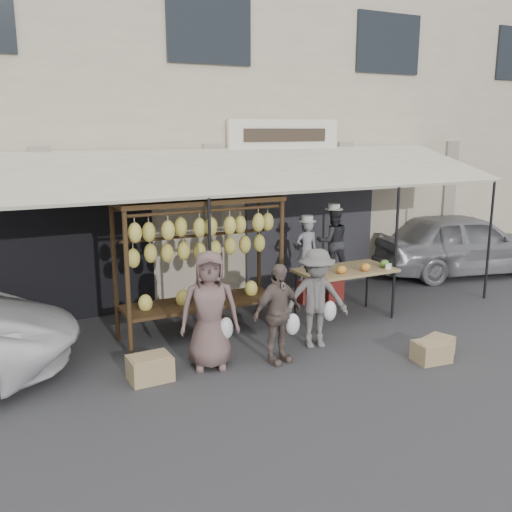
{
  "coord_description": "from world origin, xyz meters",
  "views": [
    {
      "loc": [
        -4.05,
        -6.48,
        3.28
      ],
      "look_at": [
        -0.11,
        1.4,
        1.3
      ],
      "focal_mm": 40.0,
      "sensor_mm": 36.0,
      "label": 1
    }
  ],
  "objects_px": {
    "produce_table": "(346,271)",
    "vendor_right": "(333,242)",
    "customer_left": "(210,310)",
    "crate_near_a": "(431,352)",
    "vendor_left": "(307,250)",
    "sedan": "(462,243)",
    "banana_rack": "(201,241)",
    "customer_right": "(316,298)",
    "crate_near_b": "(438,346)",
    "crate_far": "(150,368)",
    "customer_mid": "(277,314)"
  },
  "relations": [
    {
      "from": "produce_table",
      "to": "vendor_right",
      "type": "bearing_deg",
      "value": 67.57
    },
    {
      "from": "customer_left",
      "to": "crate_near_a",
      "type": "xyz_separation_m",
      "value": [
        2.91,
        -1.24,
        -0.69
      ]
    },
    {
      "from": "vendor_left",
      "to": "sedan",
      "type": "bearing_deg",
      "value": -167.57
    },
    {
      "from": "banana_rack",
      "to": "customer_right",
      "type": "distance_m",
      "value": 1.99
    },
    {
      "from": "vendor_left",
      "to": "crate_near_b",
      "type": "relative_size",
      "value": 2.6
    },
    {
      "from": "vendor_right",
      "to": "crate_near_a",
      "type": "relative_size",
      "value": 2.7
    },
    {
      "from": "customer_right",
      "to": "sedan",
      "type": "bearing_deg",
      "value": 39.28
    },
    {
      "from": "banana_rack",
      "to": "crate_far",
      "type": "distance_m",
      "value": 2.21
    },
    {
      "from": "produce_table",
      "to": "sedan",
      "type": "distance_m",
      "value": 4.48
    },
    {
      "from": "crate_near_a",
      "to": "sedan",
      "type": "xyz_separation_m",
      "value": [
        4.22,
        3.54,
        0.57
      ]
    },
    {
      "from": "customer_left",
      "to": "crate_near_b",
      "type": "distance_m",
      "value": 3.42
    },
    {
      "from": "customer_mid",
      "to": "crate_near_a",
      "type": "xyz_separation_m",
      "value": [
        1.99,
        -0.97,
        -0.58
      ]
    },
    {
      "from": "produce_table",
      "to": "vendor_right",
      "type": "distance_m",
      "value": 1.21
    },
    {
      "from": "banana_rack",
      "to": "crate_far",
      "type": "bearing_deg",
      "value": -135.29
    },
    {
      "from": "customer_mid",
      "to": "crate_near_a",
      "type": "height_order",
      "value": "customer_mid"
    },
    {
      "from": "vendor_left",
      "to": "crate_near_a",
      "type": "relative_size",
      "value": 2.41
    },
    {
      "from": "produce_table",
      "to": "customer_left",
      "type": "bearing_deg",
      "value": -163.61
    },
    {
      "from": "banana_rack",
      "to": "customer_left",
      "type": "relative_size",
      "value": 1.56
    },
    {
      "from": "customer_mid",
      "to": "crate_near_b",
      "type": "relative_size",
      "value": 3.19
    },
    {
      "from": "produce_table",
      "to": "customer_mid",
      "type": "height_order",
      "value": "customer_mid"
    },
    {
      "from": "vendor_left",
      "to": "sedan",
      "type": "xyz_separation_m",
      "value": [
        4.33,
        0.28,
        -0.3
      ]
    },
    {
      "from": "crate_near_a",
      "to": "crate_near_b",
      "type": "xyz_separation_m",
      "value": [
        0.24,
        0.13,
        -0.01
      ]
    },
    {
      "from": "produce_table",
      "to": "crate_near_b",
      "type": "height_order",
      "value": "produce_table"
    },
    {
      "from": "produce_table",
      "to": "crate_far",
      "type": "relative_size",
      "value": 3.07
    },
    {
      "from": "crate_near_a",
      "to": "sedan",
      "type": "relative_size",
      "value": 0.12
    },
    {
      "from": "customer_left",
      "to": "customer_right",
      "type": "height_order",
      "value": "customer_left"
    },
    {
      "from": "banana_rack",
      "to": "customer_left",
      "type": "xyz_separation_m",
      "value": [
        -0.33,
        -1.16,
        -0.74
      ]
    },
    {
      "from": "vendor_left",
      "to": "customer_left",
      "type": "relative_size",
      "value": 0.71
    },
    {
      "from": "vendor_left",
      "to": "customer_right",
      "type": "xyz_separation_m",
      "value": [
        -1.06,
        -2.02,
        -0.26
      ]
    },
    {
      "from": "banana_rack",
      "to": "customer_left",
      "type": "height_order",
      "value": "banana_rack"
    },
    {
      "from": "produce_table",
      "to": "customer_mid",
      "type": "xyz_separation_m",
      "value": [
        -1.97,
        -1.12,
        -0.14
      ]
    },
    {
      "from": "produce_table",
      "to": "vendor_left",
      "type": "relative_size",
      "value": 1.44
    },
    {
      "from": "vendor_left",
      "to": "crate_near_a",
      "type": "distance_m",
      "value": 3.38
    },
    {
      "from": "crate_near_a",
      "to": "crate_far",
      "type": "bearing_deg",
      "value": 162.44
    },
    {
      "from": "produce_table",
      "to": "customer_left",
      "type": "height_order",
      "value": "customer_left"
    },
    {
      "from": "vendor_right",
      "to": "customer_right",
      "type": "height_order",
      "value": "vendor_right"
    },
    {
      "from": "crate_near_b",
      "to": "produce_table",
      "type": "bearing_deg",
      "value": 97.84
    },
    {
      "from": "crate_far",
      "to": "sedan",
      "type": "xyz_separation_m",
      "value": [
        8.01,
        2.34,
        0.56
      ]
    },
    {
      "from": "crate_near_b",
      "to": "crate_near_a",
      "type": "bearing_deg",
      "value": -151.79
    },
    {
      "from": "produce_table",
      "to": "sedan",
      "type": "xyz_separation_m",
      "value": [
        4.24,
        1.45,
        -0.14
      ]
    },
    {
      "from": "customer_right",
      "to": "crate_near_a",
      "type": "xyz_separation_m",
      "value": [
        1.18,
        -1.24,
        -0.62
      ]
    },
    {
      "from": "banana_rack",
      "to": "customer_left",
      "type": "bearing_deg",
      "value": -106.05
    },
    {
      "from": "produce_table",
      "to": "crate_near_b",
      "type": "relative_size",
      "value": 3.75
    },
    {
      "from": "banana_rack",
      "to": "customer_mid",
      "type": "distance_m",
      "value": 1.76
    },
    {
      "from": "customer_left",
      "to": "banana_rack",
      "type": "bearing_deg",
      "value": 92.18
    },
    {
      "from": "vendor_left",
      "to": "crate_near_a",
      "type": "height_order",
      "value": "vendor_left"
    },
    {
      "from": "customer_left",
      "to": "crate_near_a",
      "type": "height_order",
      "value": "customer_left"
    },
    {
      "from": "banana_rack",
      "to": "vendor_right",
      "type": "distance_m",
      "value": 3.13
    },
    {
      "from": "vendor_left",
      "to": "customer_mid",
      "type": "bearing_deg",
      "value": 59.38
    },
    {
      "from": "customer_left",
      "to": "crate_near_a",
      "type": "relative_size",
      "value": 3.41
    }
  ]
}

